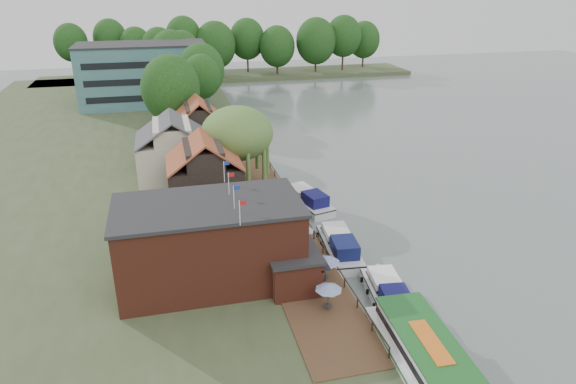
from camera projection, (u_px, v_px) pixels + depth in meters
ground at (378, 261)px, 49.37m from camera, size 260.00×260.00×0.00m
land_bank at (88, 164)px, 73.88m from camera, size 50.00×140.00×1.00m
quay_deck at (275, 217)px, 56.15m from camera, size 6.00×50.00×0.10m
quay_rail at (297, 209)px, 57.02m from camera, size 0.20×49.00×1.00m
pub at (233, 240)px, 43.58m from camera, size 20.00×11.00×7.30m
hotel_block at (144, 74)px, 104.44m from camera, size 25.40×12.40×12.30m
cottage_a at (205, 174)px, 56.56m from camera, size 8.60×7.60×8.50m
cottage_b at (173, 149)px, 64.85m from camera, size 9.60×8.60×8.50m
cottage_c at (199, 128)px, 73.80m from camera, size 7.60×7.60×8.50m
willow at (238, 149)px, 61.67m from camera, size 8.60×8.60×10.43m
umbrella_0 at (328, 297)px, 39.95m from camera, size 2.14×2.14×2.38m
umbrella_1 at (325, 269)px, 43.79m from camera, size 2.46×2.46×2.38m
umbrella_2 at (308, 261)px, 45.02m from camera, size 2.28×2.28×2.38m
umbrella_3 at (302, 237)px, 49.21m from camera, size 2.25×2.25×2.38m
umbrella_4 at (291, 230)px, 50.46m from camera, size 2.18×2.18×2.38m
umbrella_5 at (284, 213)px, 54.13m from camera, size 1.94×1.94×2.38m
umbrella_6 at (283, 200)px, 57.24m from camera, size 2.11×2.11×2.38m
cruiser_0 at (389, 292)px, 42.44m from camera, size 4.31×9.99×2.34m
cruiser_1 at (340, 243)px, 50.23m from camera, size 4.21×10.36×2.46m
cruiser_2 at (307, 198)px, 60.78m from camera, size 5.38×10.26×2.37m
tour_boat at (433, 369)px, 33.41m from camera, size 5.03×15.48×3.34m
swan at (402, 350)px, 37.27m from camera, size 0.44×0.44×0.44m
bank_tree_0 at (172, 100)px, 79.25m from camera, size 8.98×8.98×13.73m
bank_tree_1 at (202, 90)px, 89.61m from camera, size 6.72×6.72×12.33m
bank_tree_2 at (202, 80)px, 95.05m from camera, size 8.47×8.47×13.48m
bank_tree_3 at (172, 62)px, 113.41m from camera, size 8.70×8.70×14.04m
bank_tree_4 at (183, 59)px, 120.88m from camera, size 8.53×8.53×13.20m
bank_tree_5 at (160, 55)px, 127.50m from camera, size 8.35×8.35×13.31m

